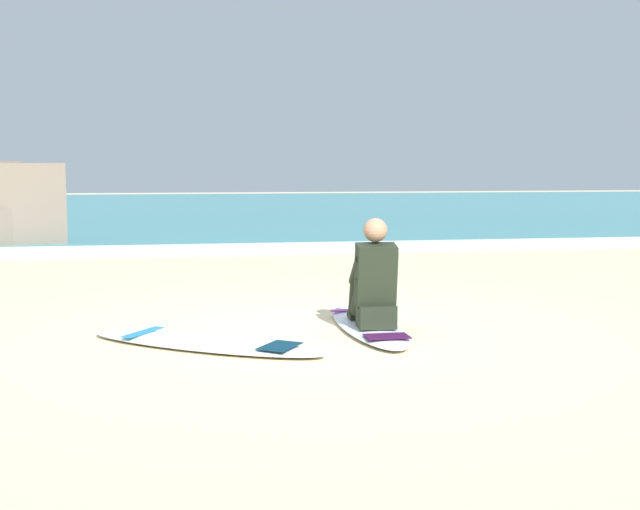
% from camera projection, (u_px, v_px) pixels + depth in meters
% --- Properties ---
extents(ground_plane, '(80.00, 80.00, 0.00)m').
position_uv_depth(ground_plane, '(319.00, 333.00, 7.09)').
color(ground_plane, beige).
extents(sea, '(80.00, 28.00, 0.10)m').
position_uv_depth(sea, '(216.00, 209.00, 27.30)').
color(sea, teal).
rests_on(sea, ground).
extents(breaking_foam, '(80.00, 0.90, 0.11)m').
position_uv_depth(breaking_foam, '(251.00, 249.00, 13.89)').
color(breaking_foam, white).
rests_on(breaking_foam, ground).
extents(surfboard_main, '(0.53, 2.06, 0.08)m').
position_uv_depth(surfboard_main, '(368.00, 325.00, 7.25)').
color(surfboard_main, silver).
rests_on(surfboard_main, ground).
extents(surfer_seated, '(0.39, 0.72, 0.95)m').
position_uv_depth(surfer_seated, '(374.00, 284.00, 7.04)').
color(surfer_seated, black).
rests_on(surfer_seated, surfboard_main).
extents(surfboard_spare_near, '(2.08, 1.64, 0.08)m').
position_uv_depth(surfboard_spare_near, '(204.00, 343.00, 6.53)').
color(surfboard_spare_near, white).
rests_on(surfboard_spare_near, ground).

